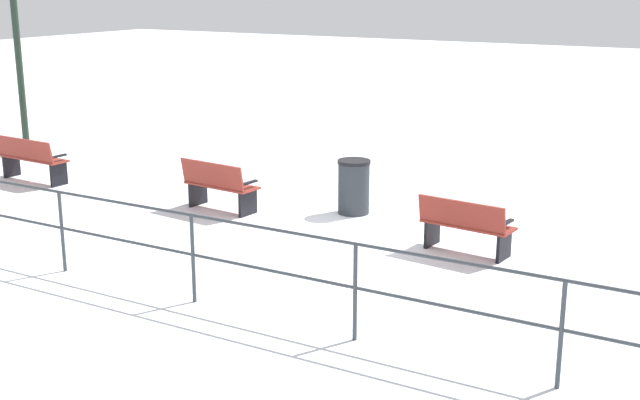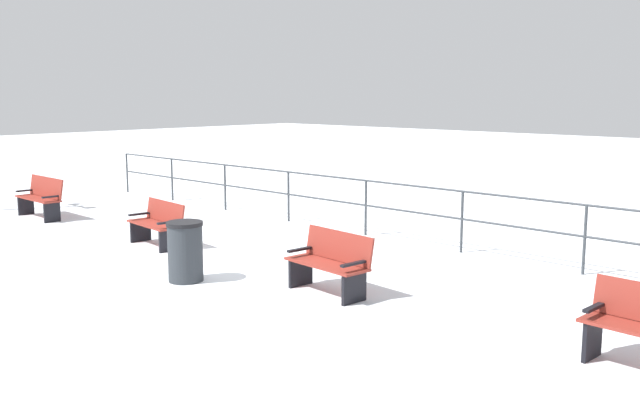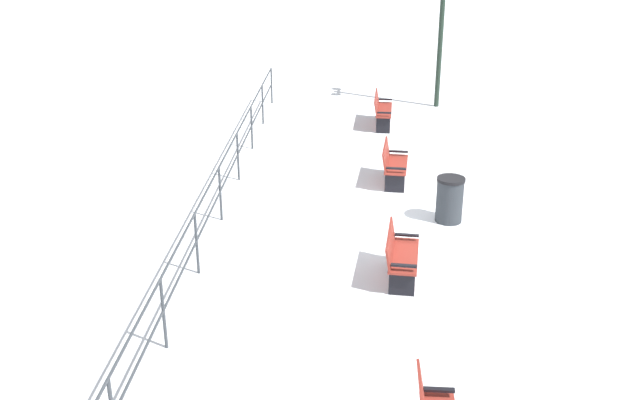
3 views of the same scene
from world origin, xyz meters
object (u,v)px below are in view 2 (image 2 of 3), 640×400
bench_third (330,262)px  trash_bin (185,251)px  bench_nearest (41,196)px  bench_second (158,223)px

bench_third → trash_bin: (1.06, -2.11, 0.01)m
trash_bin → bench_nearest: bearing=-97.8°
bench_nearest → bench_third: size_ratio=1.15×
bench_second → trash_bin: bearing=71.1°
bench_nearest → bench_third: bench_nearest is taller
bench_nearest → trash_bin: size_ratio=1.72×
bench_second → trash_bin: trash_bin is taller
bench_second → trash_bin: size_ratio=1.50×
bench_second → bench_third: size_ratio=1.00×
bench_second → trash_bin: (1.14, 2.47, 0.03)m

